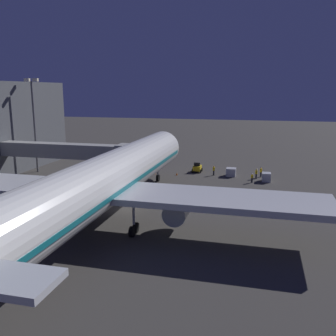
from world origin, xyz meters
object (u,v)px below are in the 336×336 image
at_px(baggage_container_mid_row, 231,172).
at_px(ground_crew_marshaller_fwd, 252,177).
at_px(apron_floodlight_mast, 34,119).
at_px(ground_crew_by_belt_loader, 261,172).
at_px(ground_crew_under_port_wing, 214,170).
at_px(baggage_tug_lead, 197,168).
at_px(jet_bridge, 76,151).
at_px(ground_crew_by_tug, 256,173).
at_px(traffic_cone_nose_starboard, 155,173).
at_px(traffic_cone_nose_port, 177,174).
at_px(airliner_at_gate, 101,184).
at_px(baggage_container_near_belt, 266,177).

distance_m(baggage_container_mid_row, ground_crew_marshaller_fwd, 5.89).
distance_m(apron_floodlight_mast, baggage_container_mid_row, 39.47).
relative_size(ground_crew_by_belt_loader, ground_crew_under_port_wing, 1.00).
bearing_deg(baggage_tug_lead, ground_crew_marshaller_fwd, 150.09).
bearing_deg(ground_crew_under_port_wing, jet_bridge, 26.99).
bearing_deg(ground_crew_by_tug, apron_floodlight_mast, 6.24).
distance_m(apron_floodlight_mast, ground_crew_by_belt_loader, 44.77).
bearing_deg(ground_crew_under_port_wing, baggage_tug_lead, -32.00).
height_order(ground_crew_by_belt_loader, traffic_cone_nose_starboard, ground_crew_by_belt_loader).
bearing_deg(ground_crew_marshaller_fwd, ground_crew_by_tug, -101.55).
bearing_deg(traffic_cone_nose_port, ground_crew_by_belt_loader, -171.24).
bearing_deg(airliner_at_gate, ground_crew_by_tug, -119.27).
bearing_deg(traffic_cone_nose_port, jet_bridge, 32.07).
xyz_separation_m(baggage_container_mid_row, ground_crew_marshaller_fwd, (-4.03, 4.30, 0.17)).
xyz_separation_m(airliner_at_gate, ground_crew_by_belt_loader, (-17.81, -31.85, -4.44)).
distance_m(airliner_at_gate, baggage_container_mid_row, 34.04).
relative_size(baggage_container_near_belt, baggage_container_mid_row, 1.00).
bearing_deg(baggage_container_mid_row, airliner_at_gate, 68.59).
xyz_separation_m(ground_crew_by_tug, traffic_cone_nose_port, (14.79, 0.87, -0.73)).
relative_size(airliner_at_gate, baggage_container_near_belt, 32.96).
xyz_separation_m(ground_crew_by_belt_loader, ground_crew_marshaller_fwd, (1.48, 4.76, -0.11)).
bearing_deg(traffic_cone_nose_port, apron_floodlight_mast, 7.75).
relative_size(baggage_container_near_belt, ground_crew_under_port_wing, 0.99).
relative_size(ground_crew_by_tug, traffic_cone_nose_port, 3.30).
xyz_separation_m(baggage_container_near_belt, ground_crew_by_tug, (1.79, -1.64, 0.23)).
bearing_deg(baggage_container_mid_row, jet_bridge, 24.53).
distance_m(airliner_at_gate, ground_crew_by_tug, 35.05).
bearing_deg(baggage_tug_lead, baggage_container_near_belt, 160.70).
relative_size(ground_crew_by_belt_loader, ground_crew_by_tug, 1.04).
relative_size(apron_floodlight_mast, baggage_container_mid_row, 9.74).
relative_size(baggage_tug_lead, traffic_cone_nose_starboard, 4.26).
distance_m(ground_crew_under_port_wing, traffic_cone_nose_port, 7.09).
bearing_deg(apron_floodlight_mast, baggage_container_near_belt, -176.12).
height_order(ground_crew_by_tug, traffic_cone_nose_port, ground_crew_by_tug).
xyz_separation_m(baggage_container_mid_row, ground_crew_under_port_wing, (3.25, 0.29, 0.28)).
height_order(baggage_container_near_belt, traffic_cone_nose_port, baggage_container_near_belt).
bearing_deg(ground_crew_marshaller_fwd, baggage_container_near_belt, -147.09).
bearing_deg(baggage_tug_lead, ground_crew_by_belt_loader, 173.12).
bearing_deg(baggage_tug_lead, ground_crew_by_tug, 165.31).
distance_m(baggage_tug_lead, ground_crew_under_port_wing, 4.25).
relative_size(airliner_at_gate, apron_floodlight_mast, 3.39).
height_order(jet_bridge, apron_floodlight_mast, apron_floodlight_mast).
height_order(baggage_container_mid_row, ground_crew_by_belt_loader, ground_crew_by_belt_loader).
xyz_separation_m(jet_bridge, ground_crew_marshaller_fwd, (-29.85, -7.49, -4.65)).
relative_size(jet_bridge, baggage_container_mid_row, 13.69).
distance_m(traffic_cone_nose_port, traffic_cone_nose_starboard, 4.40).
bearing_deg(apron_floodlight_mast, baggage_tug_lead, -166.09).
distance_m(baggage_tug_lead, baggage_container_mid_row, 7.12).
xyz_separation_m(ground_crew_by_belt_loader, traffic_cone_nose_starboard, (20.01, 2.41, -0.77)).
relative_size(ground_crew_by_belt_loader, traffic_cone_nose_starboard, 3.43).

